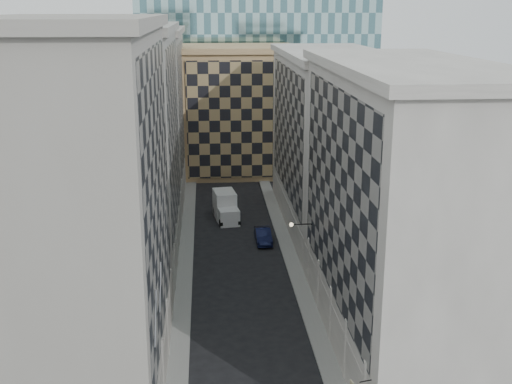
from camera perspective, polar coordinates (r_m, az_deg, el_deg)
sidewalk_west at (r=62.62m, az=-6.32°, el=-6.64°), size 1.50×100.00×0.15m
sidewalk_east at (r=63.11m, az=3.30°, el=-6.38°), size 1.50×100.00×0.15m
bldg_left_a at (r=41.43m, az=-15.35°, el=-1.83°), size 10.80×22.80×23.70m
bldg_left_b at (r=62.60m, az=-11.74°, el=3.91°), size 10.80×22.80×22.70m
bldg_left_c at (r=84.19m, az=-9.95°, el=6.73°), size 10.80×22.80×21.70m
bldg_right_a at (r=47.02m, az=12.80°, el=-1.44°), size 10.80×26.80×20.70m
bldg_right_b at (r=72.54m, az=6.58°, el=4.60°), size 10.80×28.80×19.70m
tan_block at (r=96.90m, az=-1.56°, el=7.34°), size 16.80×14.80×18.80m
flagpoles_left at (r=37.54m, az=-8.71°, el=-9.61°), size 0.10×6.33×2.33m
bracket_lamp at (r=55.27m, az=3.34°, el=-2.91°), size 1.98×0.36×0.36m
box_truck at (r=75.80m, az=-2.71°, el=-1.41°), size 3.15×6.13×3.22m
dark_car at (r=68.48m, az=0.64°, el=-3.90°), size 1.67×4.64×1.52m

